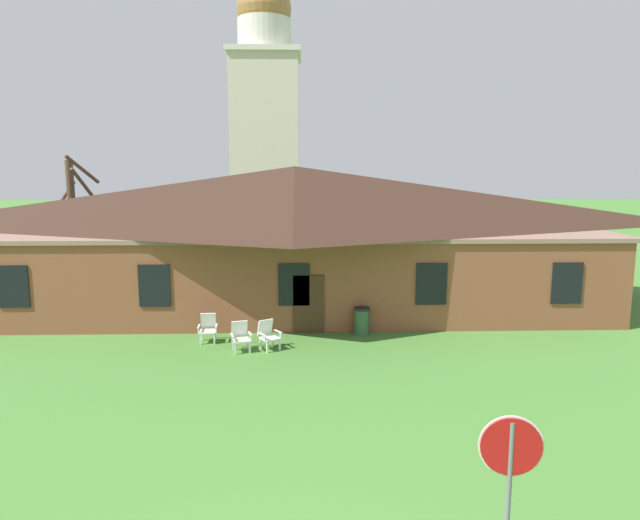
# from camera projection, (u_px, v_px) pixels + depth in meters

# --- Properties ---
(brick_building) EXTENTS (25.42, 10.40, 5.91)m
(brick_building) POSITION_uv_depth(u_px,v_px,m) (295.00, 233.00, 24.93)
(brick_building) COLOR brown
(brick_building) RESTS_ON ground
(dome_tower) EXTENTS (5.18, 5.18, 19.76)m
(dome_tower) POSITION_uv_depth(u_px,v_px,m) (266.00, 123.00, 41.63)
(dome_tower) COLOR beige
(dome_tower) RESTS_ON ground
(stop_sign) EXTENTS (0.80, 0.15, 2.82)m
(stop_sign) POSITION_uv_depth(u_px,v_px,m) (509.00, 477.00, 7.18)
(stop_sign) COLOR slate
(stop_sign) RESTS_ON ground
(lawn_chair_by_porch) EXTENTS (0.67, 0.70, 0.96)m
(lawn_chair_by_porch) POSITION_uv_depth(u_px,v_px,m) (208.00, 327.00, 19.39)
(lawn_chair_by_porch) COLOR silver
(lawn_chair_by_porch) RESTS_ON ground
(lawn_chair_near_door) EXTENTS (0.74, 0.79, 0.96)m
(lawn_chair_near_door) POSITION_uv_depth(u_px,v_px,m) (241.00, 336.00, 18.41)
(lawn_chair_near_door) COLOR silver
(lawn_chair_near_door) RESTS_ON ground
(lawn_chair_left_end) EXTENTS (0.84, 0.87, 0.96)m
(lawn_chair_left_end) POSITION_uv_depth(u_px,v_px,m) (268.00, 334.00, 18.58)
(lawn_chair_left_end) COLOR white
(lawn_chair_left_end) RESTS_ON ground
(bare_tree_beside_building) EXTENTS (2.07, 2.18, 6.44)m
(bare_tree_beside_building) POSITION_uv_depth(u_px,v_px,m) (74.00, 219.00, 26.98)
(bare_tree_beside_building) COLOR brown
(bare_tree_beside_building) RESTS_ON ground
(trash_bin) EXTENTS (0.56, 0.56, 0.98)m
(trash_bin) POSITION_uv_depth(u_px,v_px,m) (362.00, 321.00, 20.18)
(trash_bin) COLOR #335638
(trash_bin) RESTS_ON ground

